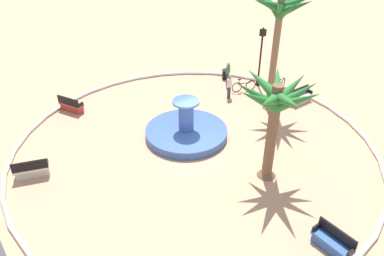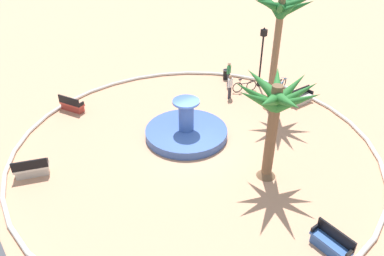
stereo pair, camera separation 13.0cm
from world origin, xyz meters
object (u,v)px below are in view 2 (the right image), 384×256
bench_north (32,170)px  person_cyclist_helmet (229,73)px  bench_southeast (72,105)px  fountain (186,131)px  bench_east (331,244)px  palm_tree_by_curb (275,106)px  person_pedestrian_stroll (230,85)px  trash_bin (226,74)px  bench_west (301,98)px  bicycle_red_frame (282,85)px  lamppost (262,52)px  bicycle_by_lamppost (244,86)px  palm_tree_near_fountain (280,17)px

bench_north → person_cyclist_helmet: (1.77, -13.97, 0.60)m
bench_north → bench_southeast: same height
fountain → bench_east: fountain is taller
palm_tree_by_curb → person_pedestrian_stroll: (6.98, -3.88, -2.91)m
person_pedestrian_stroll → trash_bin: bearing=-36.7°
fountain → person_pedestrian_stroll: (1.96, -4.91, 0.59)m
bench_west → bicycle_red_frame: 2.01m
lamppost → person_cyclist_helmet: size_ratio=2.43×
trash_bin → bicycle_by_lamppost: bicycle_by_lamppost is taller
bicycle_red_frame → bicycle_by_lamppost: size_ratio=0.99×
palm_tree_near_fountain → palm_tree_by_curb: size_ratio=1.40×
bench_west → fountain: bearing=80.8°
bench_west → lamppost: 4.04m
bench_southeast → bicycle_red_frame: (-5.87, -12.38, 0.04)m
person_cyclist_helmet → bench_southeast: bearing=72.8°
palm_tree_near_fountain → bicycle_red_frame: size_ratio=4.39×
bench_southeast → bicycle_by_lamppost: 11.19m
person_pedestrian_stroll → person_cyclist_helmet: bearing=-39.3°
palm_tree_by_curb → bicycle_red_frame: palm_tree_by_curb is taller
person_cyclist_helmet → bicycle_red_frame: bearing=-139.7°
bench_east → bicycle_by_lamppost: (11.62, -6.63, 0.04)m
bench_north → person_pedestrian_stroll: size_ratio=1.03×
palm_tree_near_fountain → lamppost: (2.71, -1.81, -3.26)m
palm_tree_near_fountain → bicycle_by_lamppost: size_ratio=4.34×
bench_east → lamppost: size_ratio=0.39×
lamppost → person_pedestrian_stroll: size_ratio=2.54×
palm_tree_by_curb → fountain: bearing=11.6°
trash_bin → person_pedestrian_stroll: bearing=143.3°
palm_tree_by_curb → bench_east: 5.86m
palm_tree_by_curb → bench_east: palm_tree_by_curb is taller
bench_north → lamppost: (0.50, -15.66, 2.06)m
lamppost → bicycle_red_frame: size_ratio=2.56×
palm_tree_by_curb → lamppost: 9.96m
lamppost → bicycle_by_lamppost: 2.50m
bench_southeast → lamppost: 12.68m
fountain → lamppost: lamppost is taller
bicycle_red_frame → person_pedestrian_stroll: person_pedestrian_stroll is taller
bench_west → person_cyclist_helmet: (4.74, 1.98, 0.60)m
bench_west → person_pedestrian_stroll: size_ratio=1.00×
bench_west → person_pedestrian_stroll: (3.27, 3.18, 0.56)m
bench_north → palm_tree_by_curb: bearing=-126.9°
bicycle_red_frame → bench_north: bearing=86.5°
bench_east → lamppost: lamppost is taller
lamppost → person_pedestrian_stroll: lamppost is taller
palm_tree_near_fountain → bench_southeast: (7.08, 9.91, -5.32)m
bicycle_red_frame → person_pedestrian_stroll: 3.82m
trash_bin → person_pedestrian_stroll: person_pedestrian_stroll is taller
bench_west → bicycle_by_lamppost: 3.80m
bench_west → bench_north: 16.22m
palm_tree_by_curb → bench_north: 11.64m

